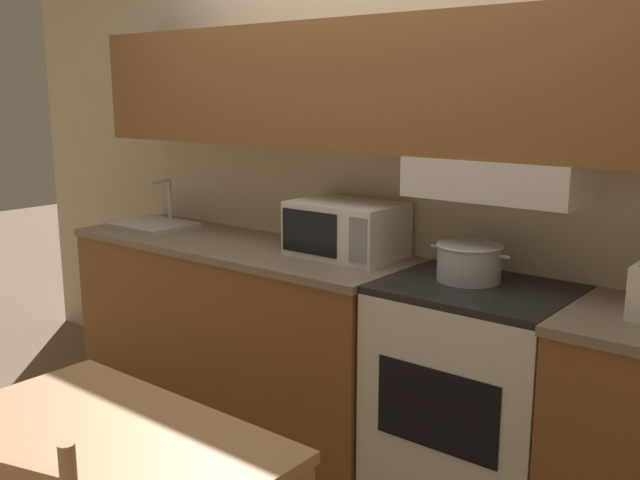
{
  "coord_description": "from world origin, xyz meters",
  "views": [
    {
      "loc": [
        1.84,
        -2.77,
        1.68
      ],
      "look_at": [
        0.05,
        -0.55,
        1.08
      ],
      "focal_mm": 40.0,
      "sensor_mm": 36.0,
      "label": 1
    }
  ],
  "objects_px": {
    "stove_range": "(472,397)",
    "dining_table": "(105,473)",
    "cooking_pot": "(469,261)",
    "microwave": "(346,229)",
    "sink_basin": "(153,224)"
  },
  "relations": [
    {
      "from": "dining_table",
      "to": "stove_range",
      "type": "bearing_deg",
      "value": 73.19
    },
    {
      "from": "microwave",
      "to": "dining_table",
      "type": "relative_size",
      "value": 0.47
    },
    {
      "from": "sink_basin",
      "to": "dining_table",
      "type": "relative_size",
      "value": 0.41
    },
    {
      "from": "sink_basin",
      "to": "dining_table",
      "type": "xyz_separation_m",
      "value": [
        1.56,
        -1.42,
        -0.34
      ]
    },
    {
      "from": "microwave",
      "to": "dining_table",
      "type": "xyz_separation_m",
      "value": [
        0.28,
        -1.52,
        -0.44
      ]
    },
    {
      "from": "stove_range",
      "to": "dining_table",
      "type": "relative_size",
      "value": 0.87
    },
    {
      "from": "microwave",
      "to": "dining_table",
      "type": "height_order",
      "value": "microwave"
    },
    {
      "from": "sink_basin",
      "to": "dining_table",
      "type": "distance_m",
      "value": 2.13
    },
    {
      "from": "cooking_pot",
      "to": "microwave",
      "type": "height_order",
      "value": "microwave"
    },
    {
      "from": "sink_basin",
      "to": "microwave",
      "type": "bearing_deg",
      "value": 4.74
    },
    {
      "from": "dining_table",
      "to": "cooking_pot",
      "type": "bearing_deg",
      "value": 76.21
    },
    {
      "from": "cooking_pot",
      "to": "microwave",
      "type": "relative_size",
      "value": 0.69
    },
    {
      "from": "stove_range",
      "to": "microwave",
      "type": "distance_m",
      "value": 0.93
    },
    {
      "from": "stove_range",
      "to": "dining_table",
      "type": "xyz_separation_m",
      "value": [
        -0.43,
        -1.43,
        0.15
      ]
    },
    {
      "from": "cooking_pot",
      "to": "sink_basin",
      "type": "xyz_separation_m",
      "value": [
        -1.92,
        -0.06,
        -0.06
      ]
    }
  ]
}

